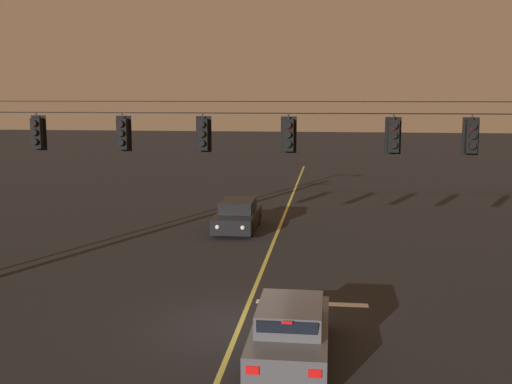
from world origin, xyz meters
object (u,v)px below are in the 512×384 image
object	(u,v)px
traffic_light_centre	(203,134)
car_waiting_near_lane	(290,332)
traffic_light_leftmost	(37,133)
traffic_light_far_right	(472,137)
traffic_light_rightmost	(393,136)
traffic_light_left_inner	(122,134)
traffic_light_right_inner	(288,135)
car_oncoming_lead	(238,216)

from	to	relation	value
traffic_light_centre	car_waiting_near_lane	distance (m)	7.05
traffic_light_centre	traffic_light_leftmost	bearing A→B (deg)	180.00
traffic_light_centre	car_waiting_near_lane	xyz separation A→B (m)	(3.04, -4.59, -4.41)
traffic_light_far_right	traffic_light_rightmost	bearing A→B (deg)	180.00
traffic_light_centre	car_waiting_near_lane	size ratio (longest dim) A/B	0.28
traffic_light_left_inner	traffic_light_centre	distance (m)	2.55
traffic_light_leftmost	traffic_light_rightmost	xyz separation A→B (m)	(11.10, 0.00, 0.00)
traffic_light_far_right	traffic_light_right_inner	bearing A→B (deg)	180.00
traffic_light_centre	traffic_light_far_right	distance (m)	7.98
traffic_light_right_inner	traffic_light_far_right	xyz separation A→B (m)	(5.35, 0.00, 0.00)
car_waiting_near_lane	car_oncoming_lead	distance (m)	14.55
traffic_light_left_inner	traffic_light_rightmost	bearing A→B (deg)	0.00
traffic_light_right_inner	traffic_light_rightmost	world-z (taller)	same
traffic_light_right_inner	car_waiting_near_lane	bearing A→B (deg)	-84.93
traffic_light_centre	traffic_light_far_right	world-z (taller)	same
traffic_light_centre	traffic_light_right_inner	bearing A→B (deg)	0.00
car_oncoming_lead	traffic_light_far_right	bearing A→B (deg)	-48.78
traffic_light_left_inner	traffic_light_far_right	world-z (taller)	same
traffic_light_far_right	car_oncoming_lead	bearing A→B (deg)	131.22
traffic_light_left_inner	car_waiting_near_lane	bearing A→B (deg)	-39.38
car_waiting_near_lane	traffic_light_rightmost	bearing A→B (deg)	59.45
car_oncoming_lead	traffic_light_centre	bearing A→B (deg)	-87.69
traffic_light_far_right	car_oncoming_lead	distance (m)	13.45
traffic_light_centre	car_waiting_near_lane	world-z (taller)	traffic_light_centre
traffic_light_centre	car_waiting_near_lane	bearing A→B (deg)	-56.49
car_waiting_near_lane	car_oncoming_lead	bearing A→B (deg)	103.61
traffic_light_rightmost	traffic_light_far_right	world-z (taller)	same
traffic_light_right_inner	car_waiting_near_lane	xyz separation A→B (m)	(0.41, -4.59, -4.41)
traffic_light_centre	traffic_light_far_right	bearing A→B (deg)	0.00
traffic_light_centre	traffic_light_far_right	size ratio (longest dim) A/B	1.00
traffic_light_leftmost	car_waiting_near_lane	bearing A→B (deg)	-28.66
car_oncoming_lead	traffic_light_left_inner	bearing A→B (deg)	-102.77
car_waiting_near_lane	traffic_light_far_right	bearing A→B (deg)	42.84
traffic_light_left_inner	car_waiting_near_lane	world-z (taller)	traffic_light_left_inner
traffic_light_centre	traffic_light_right_inner	xyz separation A→B (m)	(2.63, 0.00, 0.00)
traffic_light_leftmost	traffic_light_centre	world-z (taller)	same
traffic_light_right_inner	car_oncoming_lead	bearing A→B (deg)	107.52
traffic_light_centre	car_oncoming_lead	xyz separation A→B (m)	(-0.39, 9.55, -4.42)
traffic_light_leftmost	car_oncoming_lead	xyz separation A→B (m)	(4.97, 9.55, -4.42)
traffic_light_right_inner	car_oncoming_lead	world-z (taller)	traffic_light_right_inner
traffic_light_centre	traffic_light_rightmost	size ratio (longest dim) A/B	1.00
traffic_light_far_right	car_waiting_near_lane	xyz separation A→B (m)	(-4.95, -4.59, -4.41)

